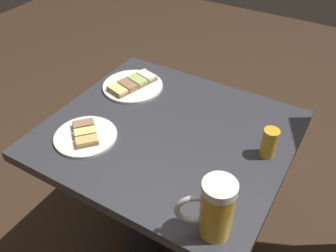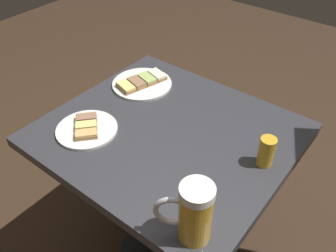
{
  "view_description": "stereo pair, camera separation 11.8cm",
  "coord_description": "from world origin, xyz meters",
  "px_view_note": "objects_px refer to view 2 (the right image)",
  "views": [
    {
      "loc": [
        -0.46,
        0.78,
        1.51
      ],
      "look_at": [
        0.0,
        0.0,
        0.76
      ],
      "focal_mm": 38.24,
      "sensor_mm": 36.0,
      "label": 1
    },
    {
      "loc": [
        -0.56,
        0.72,
        1.51
      ],
      "look_at": [
        0.0,
        0.0,
        0.76
      ],
      "focal_mm": 38.24,
      "sensor_mm": 36.0,
      "label": 2
    }
  ],
  "objects_px": {
    "plate_near": "(87,129)",
    "plate_far": "(142,83)",
    "beer_mug": "(193,213)",
    "beer_glass_small": "(266,152)"
  },
  "relations": [
    {
      "from": "plate_near",
      "to": "beer_mug",
      "type": "xyz_separation_m",
      "value": [
        -0.5,
        0.11,
        0.08
      ]
    },
    {
      "from": "plate_near",
      "to": "plate_far",
      "type": "xyz_separation_m",
      "value": [
        0.04,
        -0.32,
        0.0
      ]
    },
    {
      "from": "beer_mug",
      "to": "beer_glass_small",
      "type": "distance_m",
      "value": 0.34
    },
    {
      "from": "beer_glass_small",
      "to": "plate_near",
      "type": "bearing_deg",
      "value": 22.78
    },
    {
      "from": "plate_near",
      "to": "beer_glass_small",
      "type": "distance_m",
      "value": 0.58
    },
    {
      "from": "plate_far",
      "to": "beer_mug",
      "type": "relative_size",
      "value": 1.35
    },
    {
      "from": "plate_near",
      "to": "plate_far",
      "type": "distance_m",
      "value": 0.33
    },
    {
      "from": "beer_mug",
      "to": "beer_glass_small",
      "type": "height_order",
      "value": "beer_mug"
    },
    {
      "from": "plate_near",
      "to": "beer_mug",
      "type": "relative_size",
      "value": 1.18
    },
    {
      "from": "plate_near",
      "to": "beer_mug",
      "type": "height_order",
      "value": "beer_mug"
    }
  ]
}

